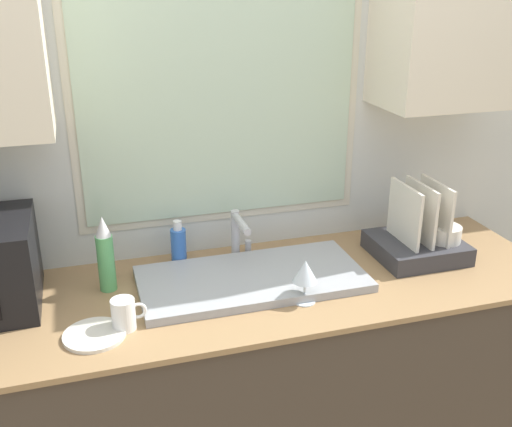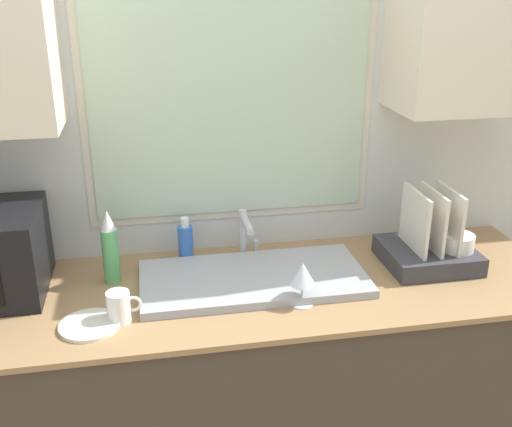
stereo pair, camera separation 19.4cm
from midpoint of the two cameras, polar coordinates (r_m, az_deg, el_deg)
name	(u,v)px [view 1 (the left image)]	position (r m, az deg, el deg)	size (l,w,h in m)	color
countertop	(247,392)	(2.33, -3.36, -16.68)	(2.25, 0.69, 0.90)	#42382D
wall_back	(221,121)	(2.20, -5.91, 8.70)	(6.00, 0.38, 2.60)	silver
sink_basin	(252,279)	(2.10, -3.06, -6.30)	(0.78, 0.38, 0.03)	#9EA0A5
faucet	(239,232)	(2.22, -4.16, -1.79)	(0.08, 0.19, 0.19)	#B7B7BC
dish_rack	(420,240)	(2.32, 13.03, -2.50)	(0.32, 0.29, 0.29)	#333338
spray_bottle	(105,255)	(2.09, -16.76, -3.88)	(0.06, 0.06, 0.27)	#59B266
soap_bottle	(179,245)	(2.23, -9.87, -3.07)	(0.06, 0.06, 0.17)	blue
mug_near_sink	(124,314)	(1.89, -15.38, -9.31)	(0.11, 0.07, 0.10)	white
wine_glass	(305,273)	(1.94, 1.85, -5.71)	(0.08, 0.08, 0.15)	silver
small_plate	(94,335)	(1.90, -18.05, -11.02)	(0.19, 0.19, 0.01)	silver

